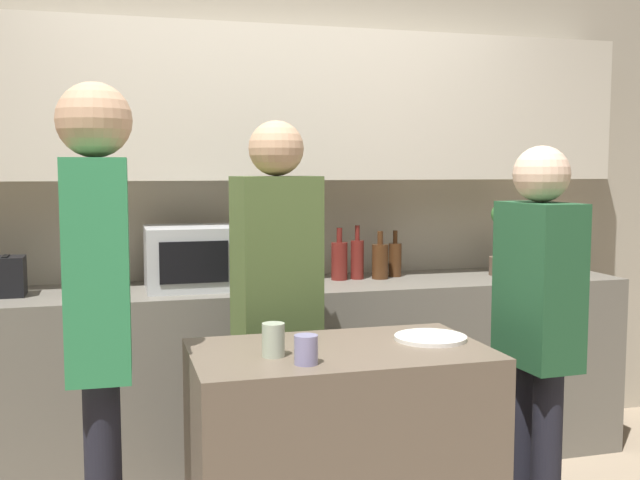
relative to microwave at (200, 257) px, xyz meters
name	(u,v)px	position (x,y,z in m)	size (l,w,h in m)	color
back_wall	(267,163)	(0.39, 0.27, 0.46)	(6.40, 0.40, 2.70)	#B2A893
back_counter	(280,376)	(0.39, 0.00, -0.62)	(3.60, 0.62, 0.93)	#6B665B
kitchen_island	(339,474)	(0.34, -1.20, -0.63)	(1.01, 0.59, 0.89)	brown
microwave	(200,257)	(0.00, 0.00, 0.00)	(0.52, 0.39, 0.30)	#B7BABC
potted_plant	(503,239)	(1.62, 0.00, 0.05)	(0.14, 0.14, 0.39)	brown
bottle_0	(339,260)	(0.72, 0.07, -0.05)	(0.08, 0.08, 0.27)	maroon
bottle_1	(357,258)	(0.82, 0.08, -0.04)	(0.07, 0.07, 0.28)	maroon
bottle_2	(380,261)	(0.94, 0.05, -0.05)	(0.09, 0.09, 0.25)	#472814
bottle_3	(395,259)	(1.05, 0.11, -0.06)	(0.07, 0.07, 0.25)	#472814
plate_on_island	(430,338)	(0.69, -1.16, -0.18)	(0.26, 0.26, 0.01)	white
cup_0	(306,350)	(0.17, -1.37, -0.14)	(0.08, 0.08, 0.09)	#8984B3
cup_1	(273,340)	(0.09, -1.24, -0.13)	(0.08, 0.08, 0.11)	#AFB9A0
person_left	(99,309)	(-0.45, -1.17, -0.01)	(0.23, 0.35, 1.77)	black
person_center	(277,289)	(0.24, -0.64, -0.07)	(0.37, 0.25, 1.70)	black
person_right	(537,320)	(1.12, -1.16, -0.14)	(0.21, 0.35, 1.59)	black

